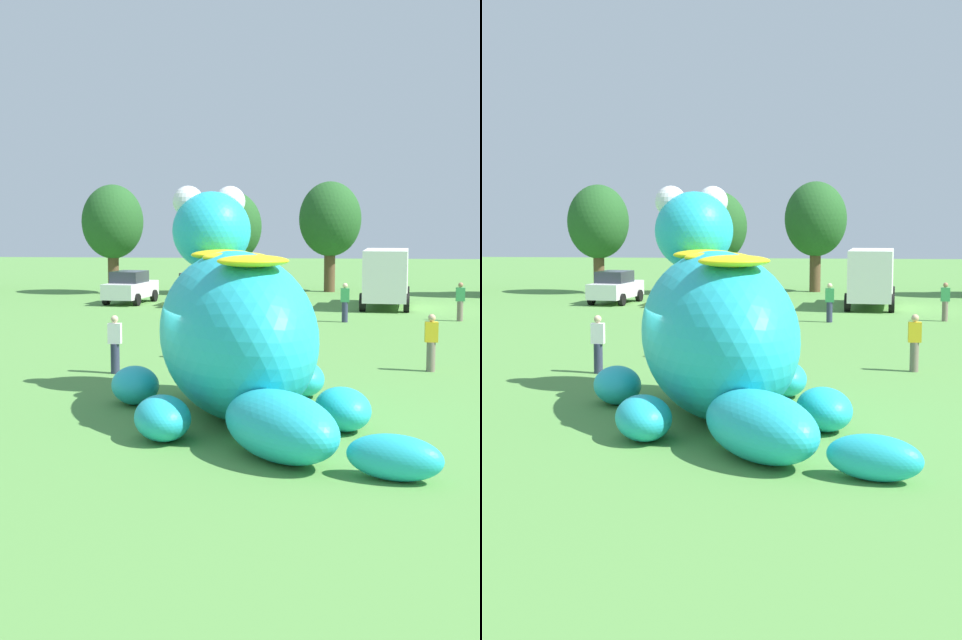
% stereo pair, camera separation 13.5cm
% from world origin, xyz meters
% --- Properties ---
extents(ground_plane, '(160.00, 160.00, 0.00)m').
position_xyz_m(ground_plane, '(0.00, 0.00, 0.00)').
color(ground_plane, '#568E42').
extents(giant_inflatable_creature, '(7.61, 9.48, 5.35)m').
position_xyz_m(giant_inflatable_creature, '(0.43, 0.45, 1.96)').
color(giant_inflatable_creature, '#23B2C6').
rests_on(giant_inflatable_creature, ground).
extents(car_white, '(2.41, 4.32, 1.72)m').
position_xyz_m(car_white, '(-7.98, 26.73, 0.86)').
color(car_white, white).
rests_on(car_white, ground).
extents(car_yellow, '(2.25, 4.25, 1.72)m').
position_xyz_m(car_yellow, '(-4.24, 26.13, 0.86)').
color(car_yellow, yellow).
rests_on(car_yellow, ground).
extents(car_green, '(1.96, 4.11, 1.72)m').
position_xyz_m(car_green, '(-0.84, 26.35, 0.86)').
color(car_green, '#1E7238').
rests_on(car_green, ground).
extents(box_truck, '(2.87, 6.57, 2.95)m').
position_xyz_m(box_truck, '(5.42, 25.98, 1.60)').
color(box_truck, silver).
rests_on(box_truck, ground).
extents(tree_mid_left, '(3.65, 3.65, 6.48)m').
position_xyz_m(tree_mid_left, '(-10.32, 32.58, 4.24)').
color(tree_mid_left, brown).
rests_on(tree_mid_left, ground).
extents(tree_centre_left, '(3.41, 3.41, 6.06)m').
position_xyz_m(tree_centre_left, '(-3.15, 32.70, 3.96)').
color(tree_centre_left, brown).
rests_on(tree_centre_left, ground).
extents(tree_centre, '(3.79, 3.79, 6.72)m').
position_xyz_m(tree_centre, '(2.55, 35.26, 4.40)').
color(tree_centre, brown).
rests_on(tree_centre, ground).
extents(spectator_near_inflatable, '(0.38, 0.26, 1.71)m').
position_xyz_m(spectator_near_inflatable, '(8.27, 20.15, 0.85)').
color(spectator_near_inflatable, '#726656').
rests_on(spectator_near_inflatable, ground).
extents(spectator_mid_field, '(0.38, 0.26, 1.71)m').
position_xyz_m(spectator_mid_field, '(-3.68, 5.69, 0.85)').
color(spectator_mid_field, '#2D334C').
rests_on(spectator_mid_field, ground).
extents(spectator_by_cars, '(0.38, 0.26, 1.71)m').
position_xyz_m(spectator_by_cars, '(5.54, 6.95, 0.85)').
color(spectator_by_cars, '#726656').
rests_on(spectator_by_cars, ground).
extents(spectator_wandering, '(0.38, 0.26, 1.71)m').
position_xyz_m(spectator_wandering, '(3.22, 19.24, 0.85)').
color(spectator_wandering, '#2D334C').
rests_on(spectator_wandering, ground).
extents(spectator_far_side, '(0.38, 0.26, 1.71)m').
position_xyz_m(spectator_far_side, '(-1.48, 8.64, 0.85)').
color(spectator_far_side, '#2D334C').
rests_on(spectator_far_side, ground).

